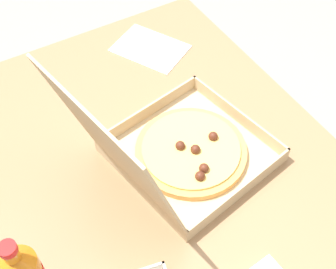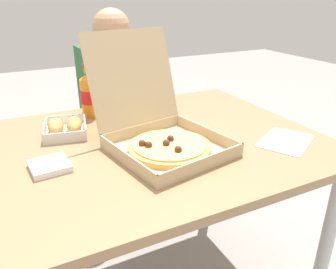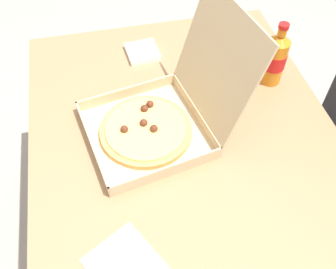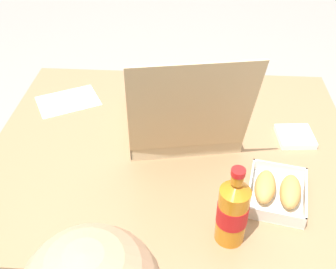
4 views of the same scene
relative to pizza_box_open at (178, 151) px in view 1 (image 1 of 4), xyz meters
name	(u,v)px [view 1 (image 1 of 4)]	position (x,y,z in m)	size (l,w,h in m)	color
dining_table	(149,188)	(0.02, 0.07, -0.14)	(1.13, 0.93, 0.73)	#997551
pizza_box_open	(178,151)	(0.00, 0.00, 0.00)	(0.41, 0.49, 0.37)	tan
paper_menu	(150,48)	(0.41, -0.15, -0.05)	(0.21, 0.15, 0.00)	white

